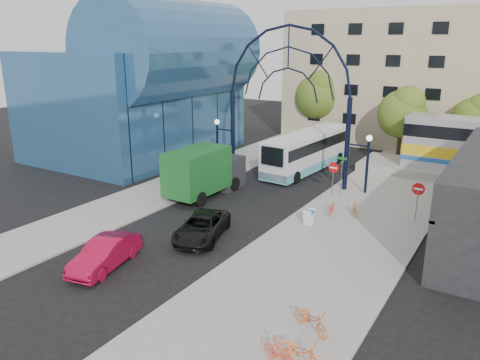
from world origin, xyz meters
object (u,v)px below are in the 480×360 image
Objects in this scene: tree_north_a at (403,111)px; bike_near_b at (355,208)px; gateway_arch at (288,73)px; green_truck at (205,171)px; sandwich_board at (309,215)px; tree_north_c at (477,117)px; bike_far_b at (280,353)px; bike_near_a at (332,208)px; bike_far_a at (311,319)px; black_suv at (202,227)px; stop_sign at (333,171)px; bike_far_c at (300,351)px; do_not_enter_sign at (418,193)px; tree_north_b at (319,94)px; city_bus at (309,150)px; red_sedan at (105,254)px; street_name_sign at (342,168)px.

tree_north_a is 4.46× the size of bike_near_b.
gateway_arch is 9.86m from green_truck.
sandwich_board is at bearing -91.50° from tree_north_a.
tree_north_c is 4.04× the size of bike_far_b.
bike_far_a is (3.99, -12.50, 0.10)m from bike_near_a.
gateway_arch is at bearing -117.17° from tree_north_a.
tree_north_a is at bearing 70.99° from bike_near_b.
sandwich_board is 0.20× the size of black_suv.
stop_sign is at bearing 98.90° from bike_near_a.
bike_far_a reaches higher than bike_far_c.
gateway_arch is 13.43m from do_not_enter_sign.
tree_north_b is at bearing 103.68° from gateway_arch.
bike_near_b is at bearing -47.09° from city_bus.
black_suv is (-10.99, -26.79, -3.59)m from tree_north_c.
bike_near_b is at bearing 59.06° from sandwich_board.
do_not_enter_sign is 3.91m from bike_near_b.
tree_north_a reaches higher than red_sedan.
gateway_arch is 1.13× the size of city_bus.
do_not_enter_sign is (11.00, -4.00, -6.58)m from gateway_arch.
tree_north_a is 17.37m from bike_near_b.
street_name_sign is 6.78m from sandwich_board.
tree_north_a is at bearing 88.50° from sandwich_board.
city_bus reaches higher than bike_far_c.
tree_north_c is at bearing 4.89° from bike_far_c.
street_name_sign is 0.57× the size of black_suv.
bike_far_a is 1.01× the size of bike_far_c.
city_bus is (4.05, -11.74, -3.56)m from tree_north_b.
tree_north_a reaches higher than stop_sign.
bike_far_b is at bearing 138.68° from bike_far_c.
red_sedan is 2.85× the size of bike_near_b.
do_not_enter_sign is at bearing 5.94° from bike_far_c.
bike_far_c is (4.43, -31.91, -3.99)m from tree_north_a.
bike_far_a is at bearing -40.22° from green_truck.
sandwich_board is at bearing -61.82° from city_bus.
bike_far_a is (13.98, -33.90, -4.65)m from tree_north_b.
sandwich_board reaches higher than bike_near_a.
red_sedan reaches higher than bike_far_a.
black_suv is (5.01, -28.79, -4.58)m from tree_north_b.
stop_sign is 6.51m from do_not_enter_sign.
tree_north_a is (0.52, 19.95, 3.86)m from sandwich_board.
tree_north_c is at bearing 65.69° from street_name_sign.
tree_north_c is (12.12, 13.93, -4.28)m from gateway_arch.
stop_sign reaches higher than bike_near_a.
tree_north_b is at bearing 126.74° from do_not_enter_sign.
bike_near_a is at bearing -163.19° from do_not_enter_sign.
stop_sign is at bearing 97.57° from sandwich_board.
tree_north_c reaches higher than red_sedan.
green_truck is 1.44× the size of black_suv.
tree_north_b is at bearing 113.24° from city_bus.
bike_far_b is (8.89, -7.58, -0.08)m from black_suv.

